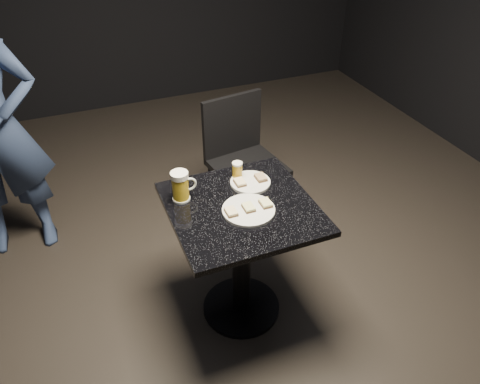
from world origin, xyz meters
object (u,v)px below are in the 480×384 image
object	(u,v)px
table	(241,243)
plate_large	(249,210)
plate_small	(250,182)
beer_mug	(181,186)
chair	(242,156)
beer_tumbler	(237,171)

from	to	relation	value
table	plate_large	bearing A→B (deg)	-73.63
plate_small	beer_mug	xyz separation A→B (m)	(-0.37, 0.00, 0.07)
plate_small	table	world-z (taller)	plate_small
plate_small	table	size ratio (longest dim) A/B	0.28
plate_small	table	bearing A→B (deg)	-125.55
table	chair	world-z (taller)	chair
beer_tumbler	chair	world-z (taller)	chair
plate_large	beer_mug	xyz separation A→B (m)	(-0.27, 0.21, 0.07)
plate_large	beer_tumbler	world-z (taller)	beer_tumbler
plate_small	beer_mug	world-z (taller)	beer_mug
chair	plate_small	bearing A→B (deg)	-108.42
beer_mug	chair	bearing A→B (deg)	47.88
plate_large	table	bearing A→B (deg)	106.37
plate_large	beer_mug	size ratio (longest dim) A/B	1.62
plate_small	chair	world-z (taller)	chair
table	beer_tumbler	world-z (taller)	beer_tumbler
beer_tumbler	chair	xyz separation A→B (m)	(0.26, 0.58, -0.30)
plate_large	beer_tumbler	distance (m)	0.29
plate_large	plate_small	bearing A→B (deg)	64.94
plate_small	beer_mug	size ratio (longest dim) A/B	1.33
plate_large	chair	world-z (taller)	chair
plate_small	beer_mug	bearing A→B (deg)	179.54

